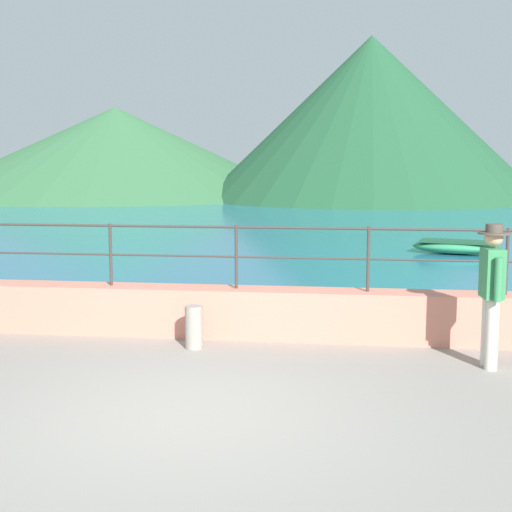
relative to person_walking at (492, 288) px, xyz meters
The scene contains 9 objects.
ground_plane 4.00m from the person_walking, 147.63° to the right, with size 120.00×120.00×0.00m, color gray.
promenade_wall 3.52m from the person_walking, 161.10° to the left, with size 20.00×0.56×0.70m, color tan.
railing 3.48m from the person_walking, 161.10° to the left, with size 18.44×0.04×0.90m.
lake_water 24.01m from the person_walking, 97.85° to the left, with size 64.00×44.32×0.06m, color #236B89.
hill_main 39.34m from the person_walking, 90.72° to the left, with size 22.34×22.34×10.67m, color #1E4C2D.
hill_secondary 46.16m from the person_walking, 114.20° to the left, with size 28.23×28.23×6.48m, color #33663D.
person_walking is the anchor object (origin of this frame).
bollard 3.82m from the person_walking, behind, with size 0.24×0.24×0.58m, color gray.
boat_3 10.62m from the person_walking, 83.97° to the left, with size 2.46×1.49×0.36m.
Camera 1 is at (1.58, -6.54, 2.47)m, focal length 49.55 mm.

